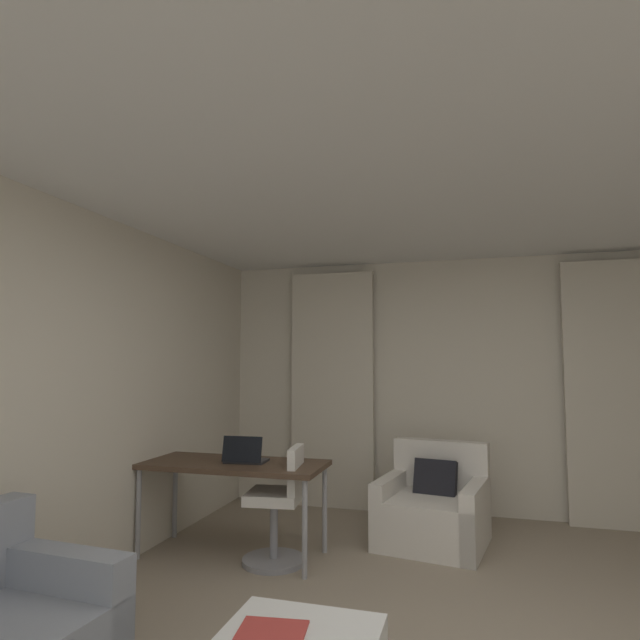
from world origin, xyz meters
name	(u,v)px	position (x,y,z in m)	size (l,w,h in m)	color
wall_window	(464,385)	(0.00, 3.03, 1.30)	(5.12, 0.06, 2.60)	beige
wall_left	(30,400)	(-2.53, 0.00, 1.30)	(0.06, 6.12, 2.60)	beige
ceiling	(451,142)	(0.00, 0.00, 2.63)	(5.12, 6.12, 0.06)	white
curtain_left_panel	(332,388)	(-1.38, 2.90, 1.25)	(0.90, 0.06, 2.50)	beige
curtain_right_panel	(617,392)	(1.38, 2.90, 1.25)	(0.90, 0.06, 2.50)	beige
armchair	(433,511)	(-0.26, 2.04, 0.27)	(0.97, 0.95, 0.82)	silver
desk	(234,469)	(-1.78, 1.32, 0.67)	(1.47, 0.64, 0.73)	#4C3828
desk_chair	(279,511)	(-1.37, 1.26, 0.39)	(0.48, 0.48, 0.88)	gray
laptop	(245,457)	(-1.68, 1.31, 0.78)	(0.34, 0.27, 0.22)	#2D2D33
magazine_open	(272,631)	(-0.74, -0.52, 0.42)	(0.30, 0.24, 0.01)	#B73833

